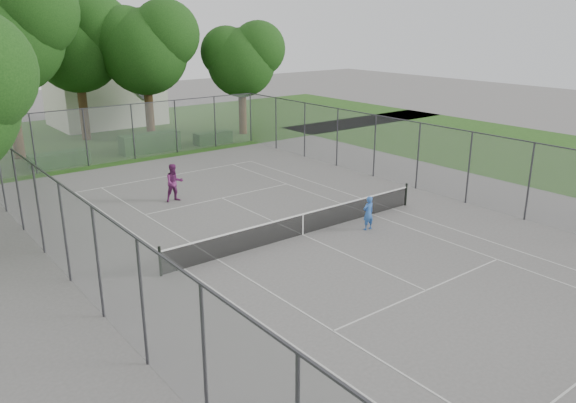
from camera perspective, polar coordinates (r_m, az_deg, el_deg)
ground at (r=23.33m, az=1.51°, el=-3.40°), size 120.00×120.00×0.00m
grass_far at (r=45.74m, az=-19.73°, el=6.19°), size 60.00×20.00×0.00m
grass_right at (r=40.45m, az=26.45°, el=3.94°), size 16.00×40.00×0.00m
court_markings at (r=23.33m, az=1.51°, el=-3.39°), size 11.03×23.83×0.01m
tennis_net at (r=23.15m, az=1.52°, el=-2.22°), size 12.87×0.10×1.10m
perimeter_fence at (r=22.73m, az=1.55°, el=0.85°), size 18.08×34.08×3.52m
tree_far_left at (r=39.26m, az=-27.00°, el=15.76°), size 8.36×7.63×12.02m
tree_far_midleft at (r=43.98m, az=-20.61°, el=15.06°), size 7.20×6.58×10.35m
tree_far_midright at (r=42.29m, az=-14.22°, el=15.20°), size 6.94×6.33×9.97m
tree_far_right at (r=43.84m, az=-4.64°, el=14.43°), size 5.93×5.41×8.52m
hedge_left at (r=36.94m, az=-22.21°, el=4.00°), size 3.47×1.04×0.87m
hedge_mid at (r=39.13m, az=-13.83°, el=5.84°), size 4.02×1.15×1.26m
hedge_right at (r=41.09m, az=-7.62°, el=6.45°), size 2.75×1.01×0.83m
house at (r=50.52m, az=-18.28°, el=12.24°), size 8.46×6.56×10.53m
girl_player at (r=23.91m, az=8.15°, el=-1.17°), size 0.56×0.38×1.47m
woman_player at (r=27.93m, az=-11.47°, el=1.89°), size 0.98×0.81×1.87m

